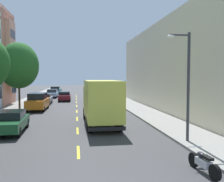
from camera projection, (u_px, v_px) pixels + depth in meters
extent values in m
plane|color=#38383A|center=(77.00, 104.00, 35.21)|extent=(160.00, 160.00, 0.00)
cube|color=gray|center=(21.00, 105.00, 32.22)|extent=(3.20, 120.00, 0.14)
cube|color=gray|center=(129.00, 104.00, 34.25)|extent=(3.20, 120.00, 0.14)
cube|color=yellow|center=(78.00, 152.00, 12.49)|extent=(0.14, 2.20, 0.01)
cube|color=yellow|center=(78.00, 131.00, 17.43)|extent=(0.14, 2.20, 0.01)
cube|color=yellow|center=(77.00, 119.00, 22.37)|extent=(0.14, 2.20, 0.01)
cube|color=yellow|center=(77.00, 111.00, 27.31)|extent=(0.14, 2.20, 0.01)
cube|color=yellow|center=(77.00, 106.00, 32.25)|extent=(0.14, 2.20, 0.01)
cube|color=yellow|center=(76.00, 102.00, 37.19)|extent=(0.14, 2.20, 0.01)
cube|color=yellow|center=(76.00, 99.00, 42.13)|extent=(0.14, 2.20, 0.01)
cube|color=yellow|center=(76.00, 97.00, 47.07)|extent=(0.14, 2.20, 0.01)
cube|color=yellow|center=(76.00, 95.00, 52.01)|extent=(0.14, 2.20, 0.01)
cube|color=#E19B83|center=(6.00, 12.00, 32.43)|extent=(0.60, 6.56, 0.44)
cube|color=#E19B83|center=(11.00, 56.00, 32.83)|extent=(0.55, 2.95, 9.26)
cube|color=#1E232D|center=(14.00, 89.00, 33.11)|extent=(0.04, 2.24, 1.10)
cube|color=#1E232D|center=(14.00, 62.00, 32.91)|extent=(0.04, 2.24, 1.10)
cube|color=#1E232D|center=(13.00, 34.00, 32.71)|extent=(0.04, 2.24, 1.10)
cube|color=beige|center=(205.00, 66.00, 27.02)|extent=(10.00, 36.00, 9.69)
cylinder|color=#47331E|center=(19.00, 96.00, 28.34)|extent=(0.22, 0.22, 2.94)
ellipsoid|color=#235B23|center=(19.00, 65.00, 28.15)|extent=(4.40, 4.40, 5.15)
cylinder|color=#38383D|center=(188.00, 87.00, 13.98)|extent=(0.16, 0.16, 6.03)
cylinder|color=#38383D|center=(180.00, 35.00, 13.74)|extent=(1.10, 0.10, 0.10)
ellipsoid|color=silver|center=(171.00, 37.00, 13.68)|extent=(0.44, 0.28, 0.20)
cube|color=#D8D84C|center=(102.00, 99.00, 18.57)|extent=(2.47, 5.76, 2.80)
cube|color=#D8D84C|center=(97.00, 99.00, 22.55)|extent=(2.33, 1.93, 2.20)
cube|color=black|center=(96.00, 93.00, 23.41)|extent=(2.02, 0.11, 0.97)
cube|color=black|center=(107.00, 129.00, 15.91)|extent=(2.40, 0.19, 0.24)
cylinder|color=black|center=(108.00, 113.00, 22.84)|extent=(0.29, 0.96, 0.96)
cylinder|color=black|center=(85.00, 113.00, 22.51)|extent=(0.29, 0.96, 0.96)
cylinder|color=black|center=(120.00, 124.00, 17.18)|extent=(0.29, 0.96, 0.96)
cylinder|color=black|center=(89.00, 125.00, 16.85)|extent=(0.29, 0.96, 0.96)
cylinder|color=black|center=(117.00, 122.00, 18.27)|extent=(0.29, 0.96, 0.96)
cylinder|color=black|center=(88.00, 122.00, 17.94)|extent=(0.29, 0.96, 0.96)
cube|color=black|center=(95.00, 90.00, 59.75)|extent=(1.92, 4.55, 0.60)
cube|color=black|center=(95.00, 88.00, 59.50)|extent=(1.64, 2.20, 0.50)
cylinder|color=black|center=(98.00, 91.00, 61.41)|extent=(0.24, 0.67, 0.66)
cylinder|color=black|center=(91.00, 91.00, 61.14)|extent=(0.24, 0.67, 0.66)
cylinder|color=black|center=(99.00, 92.00, 58.40)|extent=(0.24, 0.67, 0.66)
cylinder|color=black|center=(92.00, 92.00, 58.13)|extent=(0.24, 0.67, 0.66)
cube|color=#B2B5BA|center=(44.00, 100.00, 34.28)|extent=(1.86, 4.52, 0.60)
cube|color=black|center=(45.00, 96.00, 34.47)|extent=(1.61, 2.18, 0.50)
cylinder|color=black|center=(37.00, 103.00, 32.68)|extent=(0.23, 0.66, 0.66)
cylinder|color=black|center=(49.00, 103.00, 32.89)|extent=(0.23, 0.66, 0.66)
cylinder|color=black|center=(40.00, 101.00, 35.71)|extent=(0.23, 0.66, 0.66)
cylinder|color=black|center=(52.00, 101.00, 35.92)|extent=(0.23, 0.66, 0.66)
cube|color=#7A9EC6|center=(52.00, 94.00, 45.30)|extent=(1.88, 4.72, 0.62)
cube|color=black|center=(52.00, 91.00, 45.64)|extent=(1.64, 2.84, 0.55)
cylinder|color=black|center=(47.00, 97.00, 43.64)|extent=(0.23, 0.66, 0.66)
cylinder|color=black|center=(56.00, 96.00, 43.84)|extent=(0.23, 0.66, 0.66)
cylinder|color=black|center=(49.00, 95.00, 46.80)|extent=(0.23, 0.66, 0.66)
cylinder|color=black|center=(57.00, 95.00, 47.01)|extent=(0.23, 0.66, 0.66)
cube|color=tan|center=(107.00, 99.00, 35.61)|extent=(1.96, 4.75, 0.62)
cube|color=black|center=(108.00, 95.00, 35.21)|extent=(1.69, 2.87, 0.55)
cylinder|color=black|center=(111.00, 100.00, 37.34)|extent=(0.24, 0.67, 0.66)
cylinder|color=black|center=(100.00, 100.00, 37.06)|extent=(0.24, 0.67, 0.66)
cylinder|color=black|center=(115.00, 102.00, 34.19)|extent=(0.24, 0.67, 0.66)
cylinder|color=black|center=(103.00, 102.00, 33.92)|extent=(0.24, 0.67, 0.66)
cube|color=#195B60|center=(56.00, 91.00, 53.76)|extent=(2.15, 5.35, 0.80)
cube|color=black|center=(55.00, 88.00, 52.56)|extent=(1.80, 1.64, 0.60)
cylinder|color=black|center=(51.00, 93.00, 51.89)|extent=(0.24, 0.67, 0.66)
cylinder|color=black|center=(59.00, 93.00, 52.09)|extent=(0.24, 0.67, 0.66)
cylinder|color=black|center=(53.00, 92.00, 55.46)|extent=(0.24, 0.67, 0.66)
cylinder|color=black|center=(61.00, 92.00, 55.67)|extent=(0.24, 0.67, 0.66)
cube|color=#194C28|center=(11.00, 123.00, 16.79)|extent=(1.92, 4.55, 0.60)
cube|color=black|center=(11.00, 115.00, 16.98)|extent=(1.64, 2.20, 0.50)
cylinder|color=black|center=(19.00, 132.00, 15.44)|extent=(0.24, 0.67, 0.66)
cylinder|color=black|center=(4.00, 124.00, 18.18)|extent=(0.24, 0.67, 0.66)
cylinder|color=black|center=(27.00, 123.00, 18.45)|extent=(0.24, 0.67, 0.66)
cube|color=orange|center=(38.00, 103.00, 28.11)|extent=(2.08, 4.85, 0.90)
cube|color=black|center=(38.00, 96.00, 28.06)|extent=(1.79, 2.83, 0.70)
cylinder|color=black|center=(27.00, 109.00, 26.42)|extent=(0.24, 0.67, 0.66)
cylinder|color=black|center=(44.00, 109.00, 26.62)|extent=(0.24, 0.67, 0.66)
cylinder|color=black|center=(33.00, 106.00, 29.65)|extent=(0.24, 0.67, 0.66)
cylinder|color=black|center=(48.00, 106.00, 29.85)|extent=(0.24, 0.67, 0.66)
cube|color=navy|center=(97.00, 92.00, 52.15)|extent=(1.84, 4.04, 0.62)
cube|color=black|center=(97.00, 89.00, 51.65)|extent=(1.57, 1.72, 0.55)
cylinder|color=black|center=(100.00, 93.00, 53.63)|extent=(0.24, 0.67, 0.66)
cylinder|color=black|center=(93.00, 93.00, 53.38)|extent=(0.24, 0.67, 0.66)
cylinder|color=black|center=(102.00, 94.00, 50.96)|extent=(0.24, 0.67, 0.66)
cylinder|color=black|center=(94.00, 94.00, 50.70)|extent=(0.24, 0.67, 0.66)
cube|color=maroon|center=(65.00, 97.00, 39.02)|extent=(1.80, 4.50, 0.60)
cube|color=black|center=(65.00, 93.00, 39.21)|extent=(1.58, 2.16, 0.50)
cylinder|color=black|center=(59.00, 100.00, 37.41)|extent=(0.22, 0.66, 0.66)
cylinder|color=black|center=(70.00, 100.00, 37.64)|extent=(0.22, 0.66, 0.66)
cylinder|color=black|center=(60.00, 98.00, 40.43)|extent=(0.22, 0.66, 0.66)
cylinder|color=black|center=(70.00, 98.00, 40.66)|extent=(0.22, 0.66, 0.66)
cylinder|color=black|center=(193.00, 160.00, 10.40)|extent=(0.18, 0.61, 0.60)
cylinder|color=black|center=(215.00, 173.00, 8.99)|extent=(0.18, 0.61, 0.60)
cube|color=silver|center=(203.00, 163.00, 9.69)|extent=(0.34, 0.83, 0.28)
ellipsoid|color=black|center=(201.00, 155.00, 9.84)|extent=(0.24, 0.48, 0.22)
cube|color=black|center=(208.00, 158.00, 9.42)|extent=(0.26, 0.53, 0.10)
cylinder|color=silver|center=(195.00, 147.00, 10.25)|extent=(0.62, 0.08, 0.03)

